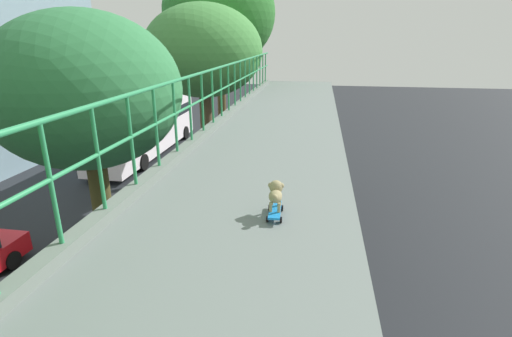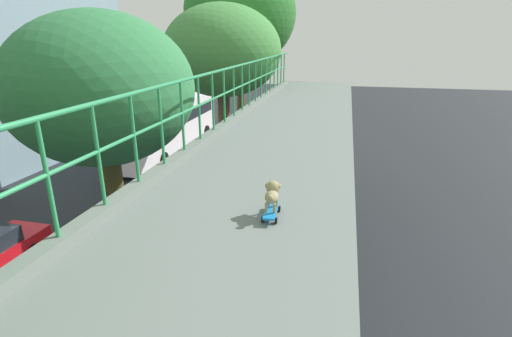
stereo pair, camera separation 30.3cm
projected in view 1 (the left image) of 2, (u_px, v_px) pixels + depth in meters
city_bus at (145, 126)px, 24.58m from camera, size 2.64×11.53×3.28m
roadside_tree_mid at (86, 94)px, 8.11m from camera, size 4.06×4.06×7.87m
roadside_tree_far at (203, 53)px, 15.81m from camera, size 4.92×4.92×8.64m
roadside_tree_farthest at (219, 14)px, 19.04m from camera, size 5.60×5.60×11.00m
toy_skateboard at (275, 211)px, 4.36m from camera, size 0.19×0.48×0.09m
small_dog at (276, 192)px, 4.35m from camera, size 0.19×0.38×0.30m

